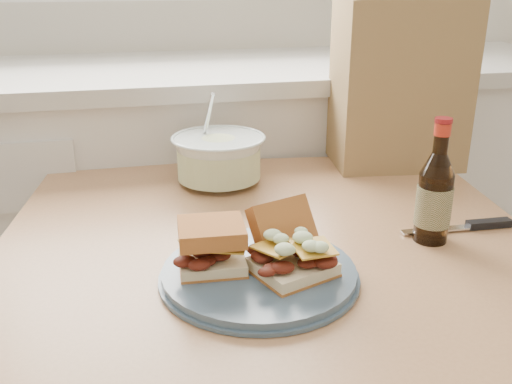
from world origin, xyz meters
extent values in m
cube|color=white|center=(0.00, 1.70, 0.45)|extent=(2.40, 0.60, 0.90)
cube|color=silver|center=(0.00, 1.70, 0.92)|extent=(2.50, 0.64, 0.04)
cube|color=tan|center=(0.11, 0.95, 0.74)|extent=(1.02, 1.02, 0.04)
cube|color=tan|center=(-0.23, 1.40, 0.36)|extent=(0.07, 0.07, 0.72)
cube|color=tan|center=(0.56, 1.29, 0.36)|extent=(0.07, 0.07, 0.72)
cylinder|color=#42586B|center=(0.06, 0.83, 0.76)|extent=(0.28, 0.28, 0.02)
cube|color=beige|center=(0.00, 0.85, 0.78)|extent=(0.10, 0.09, 0.02)
cube|color=gold|center=(0.00, 0.85, 0.81)|extent=(0.06, 0.06, 0.00)
cube|color=#AA6A2D|center=(0.00, 0.85, 0.83)|extent=(0.10, 0.09, 0.02)
cube|color=beige|center=(0.11, 0.81, 0.78)|extent=(0.13, 0.12, 0.02)
cube|color=gold|center=(0.11, 0.81, 0.82)|extent=(0.08, 0.08, 0.00)
cube|color=#AA6A2D|center=(0.11, 0.87, 0.81)|extent=(0.11, 0.10, 0.09)
cone|color=silver|center=(0.08, 1.25, 0.81)|extent=(0.19, 0.19, 0.10)
cylinder|color=silver|center=(0.08, 1.25, 0.80)|extent=(0.17, 0.17, 0.06)
torus|color=silver|center=(0.08, 1.25, 0.85)|extent=(0.20, 0.20, 0.01)
cylinder|color=silver|center=(0.06, 1.27, 0.89)|extent=(0.03, 0.08, 0.13)
cylinder|color=black|center=(0.37, 0.89, 0.81)|extent=(0.06, 0.06, 0.12)
cone|color=black|center=(0.37, 0.89, 0.89)|extent=(0.06, 0.06, 0.04)
cylinder|color=black|center=(0.37, 0.89, 0.93)|extent=(0.02, 0.02, 0.05)
cylinder|color=red|center=(0.37, 0.89, 0.95)|extent=(0.03, 0.03, 0.02)
cylinder|color=maroon|center=(0.37, 0.89, 0.96)|extent=(0.03, 0.03, 0.01)
cylinder|color=#2E391C|center=(0.37, 0.89, 0.82)|extent=(0.06, 0.06, 0.07)
cube|color=silver|center=(0.41, 0.92, 0.76)|extent=(0.14, 0.02, 0.00)
cube|color=black|center=(0.50, 0.91, 0.76)|extent=(0.08, 0.02, 0.01)
cube|color=olive|center=(0.50, 1.29, 0.94)|extent=(0.30, 0.22, 0.37)
camera|label=1|loc=(-0.11, 0.12, 1.17)|focal=40.00mm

